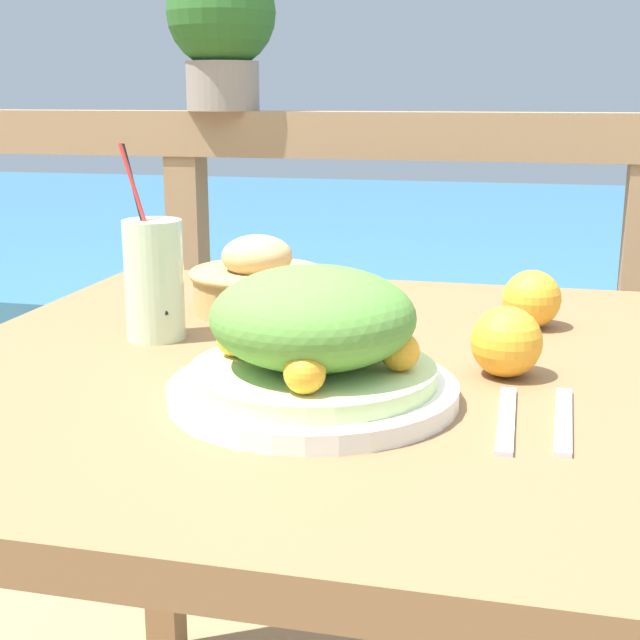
# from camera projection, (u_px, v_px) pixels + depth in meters

# --- Properties ---
(patio_table) EXTENTS (0.91, 0.97, 0.76)m
(patio_table) POSITION_uv_depth(u_px,v_px,m) (309.00, 442.00, 1.09)
(patio_table) COLOR olive
(patio_table) RESTS_ON ground_plane
(railing_fence) EXTENTS (2.80, 0.08, 1.03)m
(railing_fence) POSITION_uv_depth(u_px,v_px,m) (401.00, 261.00, 1.79)
(railing_fence) COLOR #937551
(railing_fence) RESTS_ON ground_plane
(sea_backdrop) EXTENTS (12.00, 4.00, 0.47)m
(sea_backdrop) POSITION_uv_depth(u_px,v_px,m) (475.00, 272.00, 4.27)
(sea_backdrop) COLOR teal
(sea_backdrop) RESTS_ON ground_plane
(salad_plate) EXTENTS (0.30, 0.30, 0.14)m
(salad_plate) POSITION_uv_depth(u_px,v_px,m) (313.00, 344.00, 0.91)
(salad_plate) COLOR white
(salad_plate) RESTS_ON patio_table
(drink_glass) EXTENTS (0.08, 0.08, 0.25)m
(drink_glass) POSITION_uv_depth(u_px,v_px,m) (154.00, 279.00, 1.14)
(drink_glass) COLOR beige
(drink_glass) RESTS_ON patio_table
(bread_basket) EXTENTS (0.20, 0.20, 0.11)m
(bread_basket) POSITION_uv_depth(u_px,v_px,m) (258.00, 281.00, 1.29)
(bread_basket) COLOR tan
(bread_basket) RESTS_ON patio_table
(potted_plant) EXTENTS (0.22, 0.22, 0.30)m
(potted_plant) POSITION_uv_depth(u_px,v_px,m) (221.00, 25.00, 1.76)
(potted_plant) COLOR gray
(potted_plant) RESTS_ON railing_fence
(fork) EXTENTS (0.02, 0.18, 0.00)m
(fork) POSITION_uv_depth(u_px,v_px,m) (506.00, 419.00, 0.86)
(fork) COLOR silver
(fork) RESTS_ON patio_table
(knife) EXTENTS (0.02, 0.18, 0.00)m
(knife) POSITION_uv_depth(u_px,v_px,m) (563.00, 420.00, 0.86)
(knife) COLOR silver
(knife) RESTS_ON patio_table
(orange_near_basket) EXTENTS (0.08, 0.08, 0.08)m
(orange_near_basket) POSITION_uv_depth(u_px,v_px,m) (532.00, 299.00, 1.20)
(orange_near_basket) COLOR #F9A328
(orange_near_basket) RESTS_ON patio_table
(orange_near_glass) EXTENTS (0.08, 0.08, 0.08)m
(orange_near_glass) POSITION_uv_depth(u_px,v_px,m) (506.00, 342.00, 0.99)
(orange_near_glass) COLOR #F9A328
(orange_near_glass) RESTS_ON patio_table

